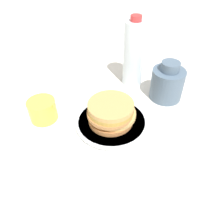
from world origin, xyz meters
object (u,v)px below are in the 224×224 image
(juice_glass, at_px, (43,110))
(water_bottle_near, at_px, (134,54))
(plate, at_px, (112,122))
(pancake_stack, at_px, (111,113))
(cream_jug, at_px, (167,83))

(juice_glass, bearing_deg, water_bottle_near, 177.58)
(water_bottle_near, bearing_deg, plate, 34.04)
(pancake_stack, distance_m, water_bottle_near, 0.25)
(plate, height_order, water_bottle_near, water_bottle_near)
(cream_jug, distance_m, water_bottle_near, 0.16)
(juice_glass, relative_size, water_bottle_near, 0.34)
(cream_jug, bearing_deg, pancake_stack, -1.66)
(juice_glass, height_order, cream_jug, cream_jug)
(plate, xyz_separation_m, juice_glass, (0.15, -0.15, 0.03))
(juice_glass, bearing_deg, pancake_stack, 135.62)
(plate, distance_m, pancake_stack, 0.04)
(cream_jug, bearing_deg, water_bottle_near, -77.51)
(juice_glass, bearing_deg, cream_jug, 157.95)
(pancake_stack, bearing_deg, plate, 160.33)
(pancake_stack, relative_size, water_bottle_near, 0.60)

